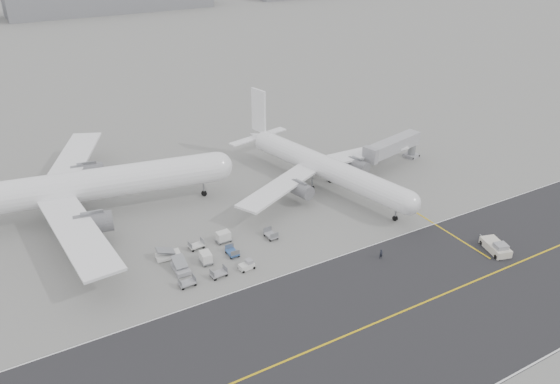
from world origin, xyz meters
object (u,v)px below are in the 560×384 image
jet_bridge (393,147)px  ground_crew_a (381,254)px  airliner_b (323,166)px  airliner_a (73,188)px  pushback_tug (496,247)px

jet_bridge → ground_crew_a: size_ratio=10.19×
jet_bridge → ground_crew_a: jet_bridge is taller
airliner_b → ground_crew_a: airliner_b is taller
airliner_a → ground_crew_a: airliner_a is taller
airliner_b → ground_crew_a: bearing=-115.3°
jet_bridge → ground_crew_a: 37.33m
airliner_b → jet_bridge: 19.05m
airliner_b → pushback_tug: bearing=-83.3°
pushback_tug → airliner_a: bearing=157.3°
airliner_a → jet_bridge: airliner_a is taller
airliner_a → airliner_b: 47.60m
pushback_tug → jet_bridge: size_ratio=0.42×
airliner_a → pushback_tug: 74.32m
airliner_a → pushback_tug: size_ratio=8.01×
pushback_tug → jet_bridge: (7.23, 35.09, 3.70)m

